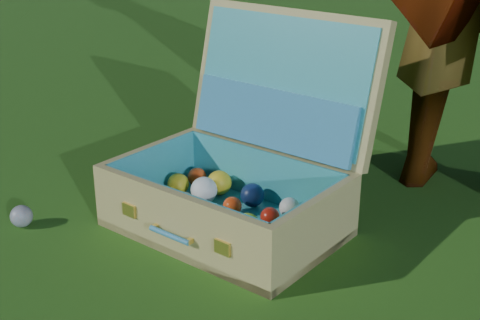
% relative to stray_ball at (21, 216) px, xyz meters
% --- Properties ---
extents(ground, '(60.00, 60.00, 0.00)m').
position_rel_stray_ball_xyz_m(ground, '(0.66, 0.10, -0.03)').
color(ground, '#215114').
rests_on(ground, ground).
extents(stray_ball, '(0.06, 0.06, 0.06)m').
position_rel_stray_ball_xyz_m(stray_ball, '(0.00, 0.00, 0.00)').
color(stray_ball, teal).
rests_on(stray_ball, ground).
extents(suitcase, '(0.67, 0.61, 0.56)m').
position_rel_stray_ball_xyz_m(suitcase, '(0.52, 0.34, 0.13)').
color(suitcase, tan).
rests_on(suitcase, ground).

